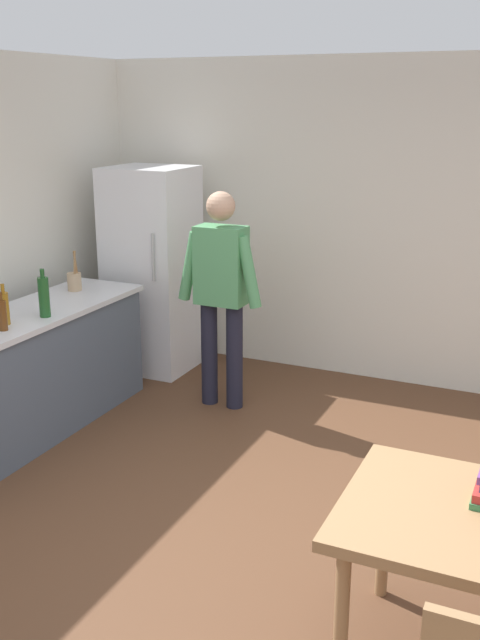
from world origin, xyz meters
The scene contains 9 objects.
ground_plane centered at (0.00, 0.00, 0.00)m, with size 14.00×14.00×0.00m, color brown.
wall_back centered at (0.00, 3.00, 1.35)m, with size 6.40×0.12×2.70m, color silver.
kitchen_counter centered at (-2.00, 0.80, 0.45)m, with size 0.64×2.20×0.90m.
refrigerator centered at (-1.90, 2.40, 0.90)m, with size 0.70×0.67×1.80m.
person centered at (-0.95, 1.85, 0.98)m, with size 0.70×0.22×1.70m.
utensil_jar centered at (-2.08, 1.52, 0.98)m, with size 0.11×0.11×0.32m.
bottle_oil_amber centered at (-1.94, 0.58, 1.02)m, with size 0.06×0.06×0.28m.
bottle_beer_brown centered at (-1.86, 0.47, 1.01)m, with size 0.06×0.06×0.26m.
bottle_wine_green centered at (-1.82, 0.84, 1.05)m, with size 0.08×0.08×0.34m.
Camera 1 is at (1.47, -3.08, 2.36)m, focal length 41.46 mm.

